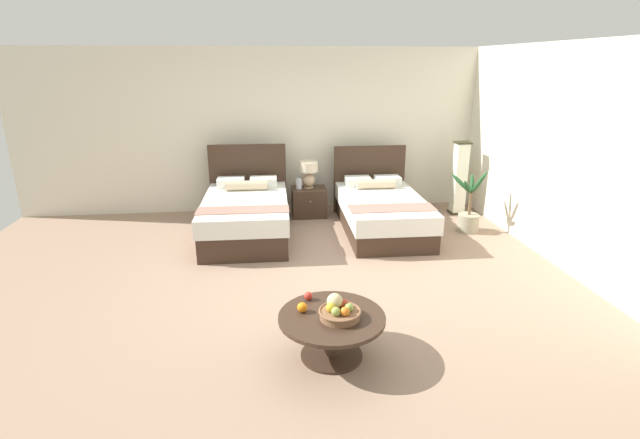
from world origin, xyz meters
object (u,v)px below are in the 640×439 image
object	(u,v)px
vase	(299,184)
loose_apple	(308,296)
fruit_bowl	(339,311)
bed_near_window	(246,214)
nightstand	(309,202)
table_lamp	(309,172)
bed_near_corner	(381,211)
loose_orange	(302,307)
potted_palm	(469,215)
floor_lamp_corner	(459,178)
coffee_table	(332,327)

from	to	relation	value
vase	loose_apple	world-z (taller)	vase
fruit_bowl	loose_apple	bearing A→B (deg)	123.35
bed_near_window	nightstand	size ratio (longest dim) A/B	3.72
table_lamp	vase	size ratio (longest dim) A/B	2.49
bed_near_corner	loose_apple	world-z (taller)	bed_near_corner
nightstand	bed_near_window	bearing A→B (deg)	-140.83
table_lamp	loose_apple	distance (m)	3.77
loose_apple	loose_orange	xyz separation A→B (m)	(-0.07, -0.21, 0.01)
table_lamp	potted_palm	xyz separation A→B (m)	(2.32, -1.08, -0.48)
bed_near_window	floor_lamp_corner	world-z (taller)	floor_lamp_corner
coffee_table	floor_lamp_corner	distance (m)	4.74
table_lamp	loose_orange	distance (m)	3.99
potted_palm	nightstand	bearing A→B (deg)	155.49
bed_near_window	loose_apple	xyz separation A→B (m)	(0.64, -2.90, 0.11)
bed_near_window	fruit_bowl	bearing A→B (deg)	-75.00
bed_near_window	table_lamp	bearing A→B (deg)	39.85
coffee_table	loose_orange	distance (m)	0.30
loose_apple	floor_lamp_corner	size ratio (longest dim) A/B	0.06
loose_orange	fruit_bowl	bearing A→B (deg)	-23.39
fruit_bowl	loose_orange	xyz separation A→B (m)	(-0.30, 0.13, -0.02)
loose_apple	bed_near_corner	bearing A→B (deg)	64.41
bed_near_window	coffee_table	distance (m)	3.30
loose_orange	floor_lamp_corner	xyz separation A→B (m)	(2.96, 3.79, 0.16)
fruit_bowl	potted_palm	size ratio (longest dim) A/B	0.38
vase	floor_lamp_corner	bearing A→B (deg)	-2.25
bed_near_corner	loose_orange	distance (m)	3.44
bed_near_window	potted_palm	size ratio (longest dim) A/B	2.19
table_lamp	vase	bearing A→B (deg)	-160.32
coffee_table	potted_palm	world-z (taller)	potted_palm
bed_near_corner	floor_lamp_corner	distance (m)	1.67
vase	coffee_table	size ratio (longest dim) A/B	0.19
vase	potted_palm	size ratio (longest dim) A/B	0.19
table_lamp	loose_apple	xyz separation A→B (m)	(-0.37, -3.74, -0.30)
nightstand	floor_lamp_corner	size ratio (longest dim) A/B	0.46
table_lamp	potted_palm	bearing A→B (deg)	-24.92
fruit_bowl	potted_palm	world-z (taller)	potted_palm
vase	loose_orange	bearing A→B (deg)	-94.00
table_lamp	coffee_table	bearing A→B (deg)	-92.77
table_lamp	coffee_table	xyz separation A→B (m)	(-0.20, -4.04, -0.44)
bed_near_corner	coffee_table	xyz separation A→B (m)	(-1.22, -3.20, -0.01)
table_lamp	floor_lamp_corner	size ratio (longest dim) A/B	0.36
bed_near_window	coffee_table	xyz separation A→B (m)	(0.81, -3.20, -0.03)
bed_near_corner	floor_lamp_corner	size ratio (longest dim) A/B	1.76
loose_apple	bed_near_window	bearing A→B (deg)	102.51
table_lamp	fruit_bowl	bearing A→B (deg)	-91.97
nightstand	floor_lamp_corner	xyz separation A→B (m)	(2.52, -0.15, 0.37)
bed_near_window	nightstand	distance (m)	1.30
loose_apple	potted_palm	bearing A→B (deg)	44.69
table_lamp	loose_orange	bearing A→B (deg)	-96.36
loose_apple	potted_palm	distance (m)	3.79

